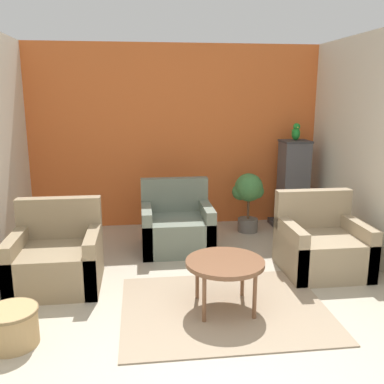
% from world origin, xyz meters
% --- Properties ---
extents(wall_back_accent, '(4.26, 0.06, 2.59)m').
position_xyz_m(wall_back_accent, '(0.00, 3.75, 1.30)').
color(wall_back_accent, orange).
rests_on(wall_back_accent, ground_plane).
extents(area_rug, '(1.85, 1.45, 0.01)m').
position_xyz_m(area_rug, '(0.19, 1.04, 0.01)').
color(area_rug, gray).
rests_on(area_rug, ground_plane).
extents(coffee_table, '(0.70, 0.70, 0.47)m').
position_xyz_m(coffee_table, '(0.19, 1.04, 0.42)').
color(coffee_table, brown).
rests_on(coffee_table, ground_plane).
extents(armchair_left, '(0.86, 0.80, 0.85)m').
position_xyz_m(armchair_left, '(-1.39, 1.75, 0.27)').
color(armchair_left, '#8E7A5B').
rests_on(armchair_left, ground_plane).
extents(armchair_right, '(0.86, 0.80, 0.85)m').
position_xyz_m(armchair_right, '(1.42, 1.77, 0.27)').
color(armchair_right, '#9E896B').
rests_on(armchair_right, ground_plane).
extents(armchair_middle, '(0.86, 0.80, 0.85)m').
position_xyz_m(armchair_middle, '(-0.09, 2.66, 0.27)').
color(armchair_middle, slate).
rests_on(armchair_middle, ground_plane).
extents(birdcage, '(0.54, 0.54, 1.27)m').
position_xyz_m(birdcage, '(1.65, 3.34, 0.60)').
color(birdcage, '#353539').
rests_on(birdcage, ground_plane).
extents(parrot, '(0.11, 0.21, 0.25)m').
position_xyz_m(parrot, '(1.65, 3.34, 1.38)').
color(parrot, '#1E842D').
rests_on(parrot, birdcage).
extents(potted_plant, '(0.43, 0.39, 0.83)m').
position_xyz_m(potted_plant, '(0.96, 3.21, 0.54)').
color(potted_plant, '#66605B').
rests_on(potted_plant, ground_plane).
extents(wicker_basket, '(0.41, 0.41, 0.30)m').
position_xyz_m(wicker_basket, '(-1.55, 0.69, 0.16)').
color(wicker_basket, tan).
rests_on(wicker_basket, ground_plane).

